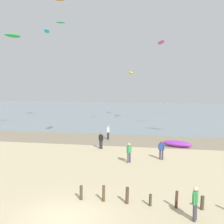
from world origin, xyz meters
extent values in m
plane|color=#C6B58C|center=(0.00, 0.00, 0.00)|extent=(160.00, 160.00, 0.00)
cube|color=gray|center=(0.00, 20.63, 0.00)|extent=(120.00, 7.38, 0.01)
cube|color=gray|center=(0.00, 59.32, 0.05)|extent=(160.00, 70.00, 0.10)
cylinder|color=#47392B|center=(0.20, 2.32, 0.41)|extent=(0.18, 0.21, 0.83)
cylinder|color=#4D3B26|center=(1.53, 2.35, 0.46)|extent=(0.17, 0.21, 0.92)
cylinder|color=#4C3526|center=(2.89, 2.30, 0.46)|extent=(0.21, 0.22, 0.93)
cylinder|color=#3E3C27|center=(4.18, 2.21, 0.33)|extent=(0.18, 0.16, 0.67)
cylinder|color=#4C3028|center=(5.58, 2.21, 0.47)|extent=(0.19, 0.17, 0.95)
cylinder|color=#423928|center=(6.92, 2.29, 0.37)|extent=(0.22, 0.21, 0.75)
cylinder|color=#4C4C56|center=(1.94, 10.77, 0.44)|extent=(0.16, 0.16, 0.88)
cylinder|color=#4C4C56|center=(1.80, 10.60, 0.44)|extent=(0.16, 0.16, 0.88)
cube|color=#338C4C|center=(1.87, 10.69, 1.18)|extent=(0.40, 0.42, 0.60)
sphere|color=beige|center=(1.87, 10.69, 1.60)|extent=(0.22, 0.22, 0.22)
cylinder|color=#338C4C|center=(2.02, 10.87, 1.13)|extent=(0.09, 0.09, 0.52)
cylinder|color=#338C4C|center=(1.71, 10.50, 1.13)|extent=(0.09, 0.09, 0.52)
cylinder|color=#383842|center=(6.45, 1.02, 0.44)|extent=(0.16, 0.16, 0.88)
cylinder|color=#383842|center=(6.38, 0.81, 0.44)|extent=(0.16, 0.16, 0.88)
cube|color=#338C4C|center=(6.42, 0.92, 1.18)|extent=(0.32, 0.41, 0.60)
sphere|color=beige|center=(6.42, 0.92, 1.60)|extent=(0.22, 0.22, 0.22)
cylinder|color=#338C4C|center=(6.49, 1.15, 1.13)|extent=(0.09, 0.09, 0.52)
cylinder|color=#338C4C|center=(6.35, 0.69, 1.13)|extent=(0.09, 0.09, 0.52)
cylinder|color=#383842|center=(4.66, 12.23, 0.44)|extent=(0.16, 0.16, 0.88)
cylinder|color=#383842|center=(4.45, 12.30, 0.44)|extent=(0.16, 0.16, 0.88)
cube|color=#2D4CA5|center=(4.56, 12.26, 1.18)|extent=(0.41, 0.33, 0.60)
sphere|color=brown|center=(4.56, 12.26, 1.60)|extent=(0.22, 0.22, 0.22)
cylinder|color=#2D4CA5|center=(4.78, 12.18, 1.13)|extent=(0.09, 0.09, 0.52)
cylinder|color=#2D4CA5|center=(4.33, 12.34, 1.13)|extent=(0.09, 0.09, 0.52)
cylinder|color=#232328|center=(-2.06, 20.84, 0.44)|extent=(0.16, 0.16, 0.88)
cylinder|color=#232328|center=(-2.10, 20.62, 0.44)|extent=(0.16, 0.16, 0.88)
cube|color=white|center=(-2.08, 20.73, 1.18)|extent=(0.29, 0.40, 0.60)
sphere|color=tan|center=(-2.08, 20.73, 1.60)|extent=(0.22, 0.22, 0.22)
cylinder|color=white|center=(-2.03, 20.97, 1.13)|extent=(0.09, 0.09, 0.52)
cylinder|color=white|center=(-2.13, 20.50, 1.13)|extent=(0.09, 0.09, 0.52)
cylinder|color=#232328|center=(-1.84, 15.50, 0.44)|extent=(0.16, 0.16, 0.88)
cylinder|color=#232328|center=(-1.64, 15.41, 0.44)|extent=(0.16, 0.16, 0.88)
cube|color=black|center=(-1.74, 15.45, 1.18)|extent=(0.42, 0.34, 0.60)
sphere|color=brown|center=(-1.74, 15.45, 1.60)|extent=(0.22, 0.22, 0.22)
cylinder|color=black|center=(-1.96, 15.55, 1.13)|extent=(0.09, 0.09, 0.52)
cylinder|color=black|center=(-1.52, 15.36, 1.13)|extent=(0.09, 0.09, 0.52)
ellipsoid|color=purple|center=(6.12, 18.01, 0.33)|extent=(3.47, 2.17, 0.65)
ellipsoid|color=#E54C99|center=(3.81, 35.19, 13.69)|extent=(1.67, 3.31, 0.69)
ellipsoid|color=yellow|center=(-2.47, 45.58, 9.21)|extent=(1.39, 3.17, 0.74)
ellipsoid|color=green|center=(-15.53, 22.52, 13.30)|extent=(1.82, 2.67, 0.67)
ellipsoid|color=#19B2B7|center=(-16.15, 35.03, 16.21)|extent=(2.14, 3.16, 0.70)
ellipsoid|color=green|center=(-17.41, 45.04, 19.94)|extent=(1.96, 1.58, 0.51)
camera|label=1|loc=(5.00, -12.86, 6.57)|focal=45.33mm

